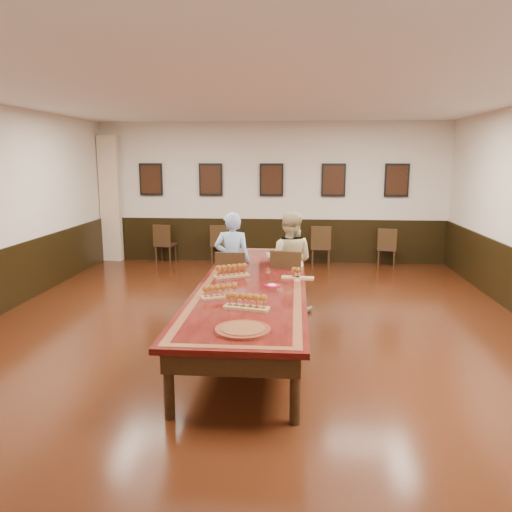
# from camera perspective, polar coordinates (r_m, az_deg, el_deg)

# --- Properties ---
(floor) EXTENTS (8.00, 10.00, 0.02)m
(floor) POSITION_cam_1_polar(r_m,az_deg,el_deg) (6.96, -0.33, -8.99)
(floor) COLOR black
(floor) RESTS_ON ground
(ceiling) EXTENTS (8.00, 10.00, 0.02)m
(ceiling) POSITION_cam_1_polar(r_m,az_deg,el_deg) (6.59, -0.36, 18.34)
(ceiling) COLOR white
(ceiling) RESTS_ON floor
(wall_back) EXTENTS (8.00, 0.02, 3.20)m
(wall_back) POSITION_cam_1_polar(r_m,az_deg,el_deg) (11.56, 1.79, 7.23)
(wall_back) COLOR beige
(wall_back) RESTS_ON floor
(wall_front) EXTENTS (8.00, 0.02, 3.20)m
(wall_front) POSITION_cam_1_polar(r_m,az_deg,el_deg) (1.78, -14.75, -15.25)
(wall_front) COLOR beige
(wall_front) RESTS_ON floor
(chair_man) EXTENTS (0.46, 0.50, 0.98)m
(chair_man) POSITION_cam_1_polar(r_m,az_deg,el_deg) (7.87, -2.78, -2.82)
(chair_man) COLOR black
(chair_man) RESTS_ON floor
(chair_woman) EXTENTS (0.55, 0.59, 1.01)m
(chair_woman) POSITION_cam_1_polar(r_m,az_deg,el_deg) (7.80, 3.66, -2.84)
(chair_woman) COLOR black
(chair_woman) RESTS_ON floor
(spare_chair_a) EXTENTS (0.48, 0.51, 0.89)m
(spare_chair_a) POSITION_cam_1_polar(r_m,az_deg,el_deg) (11.76, -10.31, 1.46)
(spare_chair_a) COLOR black
(spare_chair_a) RESTS_ON floor
(spare_chair_b) EXTENTS (0.49, 0.52, 0.89)m
(spare_chair_b) POSITION_cam_1_polar(r_m,az_deg,el_deg) (11.61, -4.25, 1.47)
(spare_chair_b) COLOR black
(spare_chair_b) RESTS_ON floor
(spare_chair_c) EXTENTS (0.46, 0.49, 0.93)m
(spare_chair_c) POSITION_cam_1_polar(r_m,az_deg,el_deg) (11.21, 7.42, 1.17)
(spare_chair_c) COLOR black
(spare_chair_c) RESTS_ON floor
(spare_chair_d) EXTENTS (0.50, 0.52, 0.87)m
(spare_chair_d) POSITION_cam_1_polar(r_m,az_deg,el_deg) (11.49, 14.76, 0.99)
(spare_chair_d) COLOR black
(spare_chair_d) RESTS_ON floor
(person_man) EXTENTS (0.57, 0.38, 1.56)m
(person_man) POSITION_cam_1_polar(r_m,az_deg,el_deg) (7.90, -2.71, -0.58)
(person_man) COLOR #4984B7
(person_man) RESTS_ON floor
(person_woman) EXTENTS (0.88, 0.73, 1.58)m
(person_woman) POSITION_cam_1_polar(r_m,az_deg,el_deg) (7.84, 3.83, -0.64)
(person_woman) COLOR #CAB77E
(person_woman) RESTS_ON floor
(pink_phone) EXTENTS (0.10, 0.16, 0.01)m
(pink_phone) POSITION_cam_1_polar(r_m,az_deg,el_deg) (6.81, 4.78, -2.73)
(pink_phone) COLOR #E74DA8
(pink_phone) RESTS_ON conference_table
(curtain) EXTENTS (0.45, 0.18, 2.90)m
(curtain) POSITION_cam_1_polar(r_m,az_deg,el_deg) (12.16, -16.31, 6.27)
(curtain) COLOR tan
(curtain) RESTS_ON floor
(wainscoting) EXTENTS (8.00, 10.00, 1.00)m
(wainscoting) POSITION_cam_1_polar(r_m,az_deg,el_deg) (6.80, -0.34, -4.95)
(wainscoting) COLOR black
(wainscoting) RESTS_ON floor
(conference_table) EXTENTS (1.40, 5.00, 0.76)m
(conference_table) POSITION_cam_1_polar(r_m,az_deg,el_deg) (6.77, -0.34, -4.04)
(conference_table) COLOR #320908
(conference_table) RESTS_ON floor
(posters) EXTENTS (6.14, 0.04, 0.74)m
(posters) POSITION_cam_1_polar(r_m,az_deg,el_deg) (11.47, 1.78, 8.70)
(posters) COLOR black
(posters) RESTS_ON wall_back
(flight_a) EXTENTS (0.51, 0.37, 0.19)m
(flight_a) POSITION_cam_1_polar(r_m,az_deg,el_deg) (6.96, -2.81, -1.72)
(flight_a) COLOR olive
(flight_a) RESTS_ON conference_table
(flight_b) EXTENTS (0.46, 0.18, 0.17)m
(flight_b) POSITION_cam_1_polar(r_m,az_deg,el_deg) (6.87, 4.73, -2.00)
(flight_b) COLOR olive
(flight_b) RESTS_ON conference_table
(flight_c) EXTENTS (0.47, 0.32, 0.17)m
(flight_c) POSITION_cam_1_polar(r_m,az_deg,el_deg) (5.95, -4.12, -4.04)
(flight_c) COLOR olive
(flight_c) RESTS_ON conference_table
(flight_d) EXTENTS (0.53, 0.27, 0.19)m
(flight_d) POSITION_cam_1_polar(r_m,az_deg,el_deg) (5.49, -1.10, -5.23)
(flight_d) COLOR olive
(flight_d) RESTS_ON conference_table
(red_plate_grp) EXTENTS (0.20, 0.20, 0.03)m
(red_plate_grp) POSITION_cam_1_polar(r_m,az_deg,el_deg) (6.47, 1.85, -3.40)
(red_plate_grp) COLOR #A90B24
(red_plate_grp) RESTS_ON conference_table
(carved_platter) EXTENTS (0.67, 0.67, 0.04)m
(carved_platter) POSITION_cam_1_polar(r_m,az_deg,el_deg) (4.81, -1.52, -8.45)
(carved_platter) COLOR #511B10
(carved_platter) RESTS_ON conference_table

